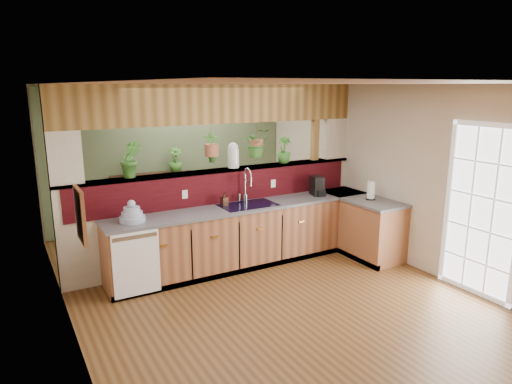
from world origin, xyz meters
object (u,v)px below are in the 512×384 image
shelving_console (158,203)px  dish_stack (132,215)px  soap_dispenser (224,199)px  coffee_maker (317,187)px  glass_jar (233,155)px  paper_towel (371,191)px  faucet (246,184)px

shelving_console → dish_stack: bearing=-96.5°
soap_dispenser → coffee_maker: bearing=-5.4°
coffee_maker → glass_jar: glass_jar is taller
soap_dispenser → coffee_maker: (1.55, -0.15, 0.04)m
coffee_maker → paper_towel: size_ratio=1.01×
dish_stack → glass_jar: 1.78m
soap_dispenser → shelving_console: 2.22m
faucet → dish_stack: bearing=-174.8°
faucet → shelving_console: (-0.68, 2.12, -0.68)m
soap_dispenser → paper_towel: 2.22m
coffee_maker → shelving_console: (-1.85, 2.29, -0.54)m
soap_dispenser → paper_towel: paper_towel is taller
faucet → coffee_maker: (1.18, -0.16, -0.14)m
faucet → shelving_console: size_ratio=0.32×
soap_dispenser → shelving_console: size_ratio=0.12×
soap_dispenser → coffee_maker: 1.55m
dish_stack → glass_jar: size_ratio=0.86×
faucet → paper_towel: bearing=-24.6°
dish_stack → shelving_console: (1.05, 2.28, -0.49)m
shelving_console → faucet: bearing=-54.1°
faucet → paper_towel: 1.89m
dish_stack → soap_dispenser: size_ratio=1.70×
glass_jar → shelving_console: glass_jar is taller
paper_towel → shelving_console: paper_towel is taller
faucet → soap_dispenser: 0.41m
coffee_maker → paper_towel: coffee_maker is taller
paper_towel → shelving_console: 3.80m
dish_stack → paper_towel: 3.49m
dish_stack → coffee_maker: (2.90, -0.01, 0.05)m
coffee_maker → soap_dispenser: bearing=-170.0°
faucet → glass_jar: size_ratio=1.39×
dish_stack → glass_jar: (1.63, 0.38, 0.59)m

